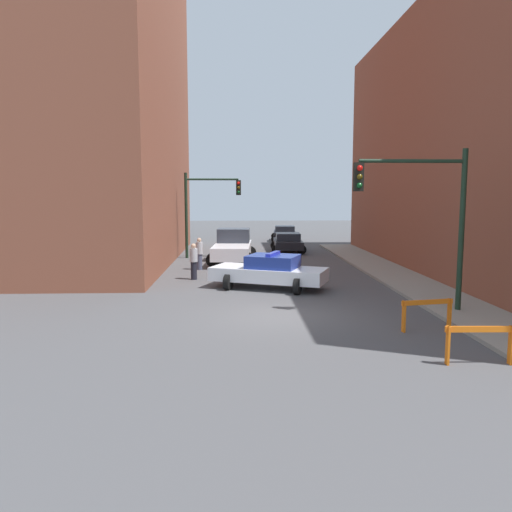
{
  "coord_description": "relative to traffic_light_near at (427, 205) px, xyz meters",
  "views": [
    {
      "loc": [
        -1.38,
        -15.6,
        3.85
      ],
      "look_at": [
        -0.44,
        7.6,
        1.01
      ],
      "focal_mm": 35.0,
      "sensor_mm": 36.0,
      "label": 1
    }
  ],
  "objects": [
    {
      "name": "traffic_light_far",
      "position": [
        -8.03,
        14.9,
        -0.13
      ],
      "size": [
        3.44,
        0.35,
        5.2
      ],
      "color": "black",
      "rests_on": "ground_plane"
    },
    {
      "name": "sidewalk_right",
      "position": [
        1.47,
        -0.15,
        -3.47
      ],
      "size": [
        2.4,
        44.0,
        0.12
      ],
      "color": "gray",
      "rests_on": "ground_plane"
    },
    {
      "name": "traffic_light_near",
      "position": [
        0.0,
        0.0,
        0.0
      ],
      "size": [
        3.64,
        0.35,
        5.2
      ],
      "color": "black",
      "rests_on": "sidewalk_right"
    },
    {
      "name": "parked_car_mid",
      "position": [
        -2.02,
        25.72,
        -2.86
      ],
      "size": [
        2.48,
        4.42,
        1.31
      ],
      "rotation": [
        0.0,
        0.0,
        -0.07
      ],
      "color": "black",
      "rests_on": "ground_plane"
    },
    {
      "name": "police_car",
      "position": [
        -4.72,
        4.56,
        -2.81
      ],
      "size": [
        5.05,
        3.47,
        1.52
      ],
      "rotation": [
        0.0,
        0.0,
        1.19
      ],
      "color": "white",
      "rests_on": "ground_plane"
    },
    {
      "name": "barrier_mid",
      "position": [
        -0.67,
        -2.07,
        -2.91
      ],
      "size": [
        1.58,
        0.42,
        0.9
      ],
      "rotation": [
        0.0,
        0.0,
        0.18
      ],
      "color": "orange",
      "rests_on": "ground_plane"
    },
    {
      "name": "pedestrian_crossing",
      "position": [
        -8.04,
        6.94,
        -2.67
      ],
      "size": [
        0.41,
        0.41,
        1.66
      ],
      "rotation": [
        0.0,
        0.0,
        6.13
      ],
      "color": "black",
      "rests_on": "ground_plane"
    },
    {
      "name": "building_corner_left",
      "position": [
        -16.73,
        13.85,
        8.57
      ],
      "size": [
        14.0,
        20.0,
        24.2
      ],
      "color": "brown",
      "rests_on": "ground_plane"
    },
    {
      "name": "parked_car_near",
      "position": [
        -2.58,
        17.8,
        -2.86
      ],
      "size": [
        2.39,
        4.37,
        1.31
      ],
      "rotation": [
        0.0,
        0.0,
        -0.04
      ],
      "color": "black",
      "rests_on": "ground_plane"
    },
    {
      "name": "ground_plane",
      "position": [
        -4.73,
        -0.15,
        -3.53
      ],
      "size": [
        120.0,
        120.0,
        0.0
      ],
      "primitive_type": "plane",
      "color": "#4C4C4F"
    },
    {
      "name": "white_truck",
      "position": [
        -6.28,
        12.71,
        -2.62
      ],
      "size": [
        2.85,
        5.51,
        1.9
      ],
      "rotation": [
        0.0,
        0.0,
        -0.06
      ],
      "color": "silver",
      "rests_on": "ground_plane"
    },
    {
      "name": "barrier_front",
      "position": [
        -0.58,
        -4.95,
        -2.91
      ],
      "size": [
        1.6,
        0.21,
        0.9
      ],
      "rotation": [
        0.0,
        0.0,
        -0.03
      ],
      "color": "orange",
      "rests_on": "ground_plane"
    },
    {
      "name": "pedestrian_corner",
      "position": [
        -8.0,
        9.95,
        -2.67
      ],
      "size": [
        0.46,
        0.46,
        1.66
      ],
      "rotation": [
        0.0,
        0.0,
        2.79
      ],
      "color": "#474C66",
      "rests_on": "ground_plane"
    }
  ]
}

